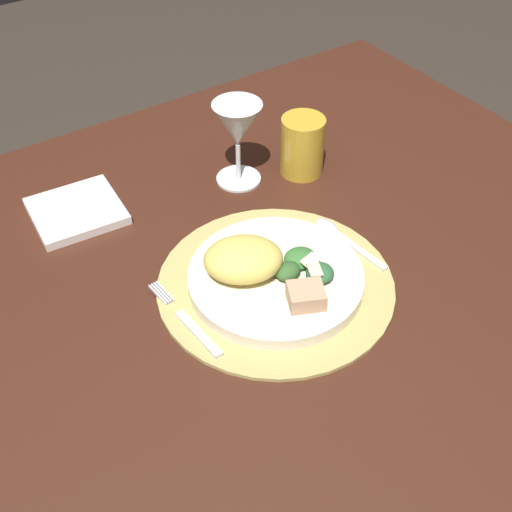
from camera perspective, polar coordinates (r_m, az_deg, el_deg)
name	(u,v)px	position (r m, az deg, el deg)	size (l,w,h in m)	color
dining_table	(235,330)	(1.07, -1.81, -6.23)	(1.32, 0.97, 0.73)	#3D1D13
placemat	(276,285)	(0.96, 1.66, -2.42)	(0.34, 0.34, 0.01)	tan
dinner_plate	(276,278)	(0.95, 1.67, -1.87)	(0.25, 0.25, 0.02)	#EFE3CF
pasta_serving	(245,259)	(0.93, -0.95, -0.22)	(0.11, 0.09, 0.05)	#E5CC5C
salad_greens	(303,266)	(0.94, 4.02, -0.88)	(0.08, 0.09, 0.03)	#377031
bread_piece	(306,296)	(0.90, 4.23, -3.37)	(0.05, 0.04, 0.03)	tan
fork	(188,322)	(0.91, -5.75, -5.55)	(0.02, 0.16, 0.00)	silver
spoon	(340,236)	(1.04, 7.09, 1.68)	(0.03, 0.14, 0.01)	silver
napkin	(77,211)	(1.12, -14.87, 3.68)	(0.14, 0.13, 0.01)	white
wine_glass	(238,128)	(1.10, -1.57, 10.74)	(0.08, 0.08, 0.14)	silver
amber_tumbler	(302,146)	(1.15, 3.92, 9.24)	(0.07, 0.07, 0.10)	gold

